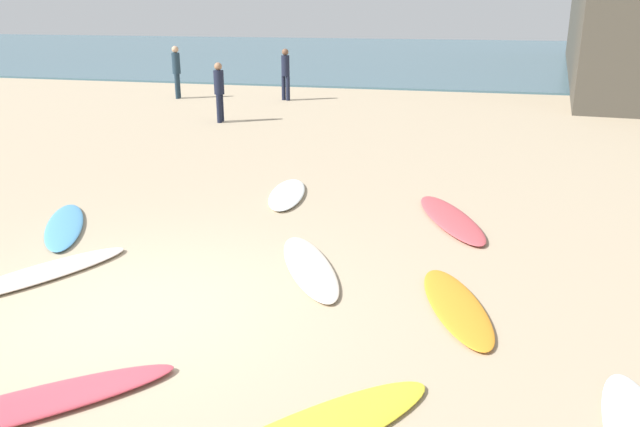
{
  "coord_description": "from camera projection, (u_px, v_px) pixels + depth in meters",
  "views": [
    {
      "loc": [
        3.44,
        -5.42,
        3.1
      ],
      "look_at": [
        1.33,
        2.83,
        0.3
      ],
      "focal_mm": 35.39,
      "sensor_mm": 36.0,
      "label": 1
    }
  ],
  "objects": [
    {
      "name": "beachgoer_far",
      "position": [
        286.0,
        72.0,
        21.67
      ],
      "size": [
        0.37,
        0.37,
        1.75
      ],
      "rotation": [
        0.0,
        0.0,
        5.85
      ],
      "color": "#191E33",
      "rests_on": "ground_plane"
    },
    {
      "name": "beachgoer_mid",
      "position": [
        176.0,
        69.0,
        22.14
      ],
      "size": [
        0.33,
        0.34,
        1.81
      ],
      "rotation": [
        0.0,
        0.0,
        1.78
      ],
      "color": "#1E3342",
      "rests_on": "ground_plane"
    },
    {
      "name": "surfboard_3",
      "position": [
        287.0,
        194.0,
        10.81
      ],
      "size": [
        0.88,
        1.99,
        0.09
      ],
      "primitive_type": "ellipsoid",
      "rotation": [
        0.0,
        0.0,
        0.17
      ],
      "color": "white",
      "rests_on": "ground_plane"
    },
    {
      "name": "surfboard_2",
      "position": [
        65.0,
        226.0,
        9.24
      ],
      "size": [
        1.56,
        2.13,
        0.08
      ],
      "primitive_type": "ellipsoid",
      "rotation": [
        0.0,
        0.0,
        3.68
      ],
      "color": "#4E99D2",
      "rests_on": "ground_plane"
    },
    {
      "name": "surfboard_4",
      "position": [
        310.0,
        267.0,
        7.81
      ],
      "size": [
        1.45,
        2.15,
        0.07
      ],
      "primitive_type": "ellipsoid",
      "rotation": [
        0.0,
        0.0,
        0.47
      ],
      "color": "#F3E0CA",
      "rests_on": "ground_plane"
    },
    {
      "name": "surfboard_5",
      "position": [
        456.0,
        306.0,
        6.79
      ],
      "size": [
        1.13,
        2.02,
        0.07
      ],
      "primitive_type": "ellipsoid",
      "rotation": [
        0.0,
        0.0,
        0.32
      ],
      "color": "orange",
      "rests_on": "ground_plane"
    },
    {
      "name": "ground_plane",
      "position": [
        135.0,
        310.0,
        6.77
      ],
      "size": [
        120.0,
        120.0,
        0.0
      ],
      "primitive_type": "plane",
      "color": "tan"
    },
    {
      "name": "surfboard_8",
      "position": [
        17.0,
        408.0,
        5.04
      ],
      "size": [
        2.21,
        2.09,
        0.09
      ],
      "primitive_type": "ellipsoid",
      "rotation": [
        0.0,
        0.0,
        -0.82
      ],
      "color": "#D94756",
      "rests_on": "ground_plane"
    },
    {
      "name": "surfboard_0",
      "position": [
        451.0,
        218.0,
        9.55
      ],
      "size": [
        1.46,
        2.42,
        0.09
      ],
      "primitive_type": "ellipsoid",
      "rotation": [
        0.0,
        0.0,
        0.39
      ],
      "color": "#D34C53",
      "rests_on": "ground_plane"
    },
    {
      "name": "beachgoer_near",
      "position": [
        219.0,
        89.0,
        17.52
      ],
      "size": [
        0.31,
        0.34,
        1.65
      ],
      "rotation": [
        0.0,
        0.0,
        1.68
      ],
      "color": "#191E33",
      "rests_on": "ground_plane"
    },
    {
      "name": "ocean_water",
      "position": [
        434.0,
        54.0,
        43.09
      ],
      "size": [
        120.0,
        40.0,
        0.08
      ],
      "primitive_type": "cube",
      "color": "#426675",
      "rests_on": "ground_plane"
    },
    {
      "name": "surfboard_1",
      "position": [
        41.0,
        273.0,
        7.6
      ],
      "size": [
        1.52,
        2.25,
        0.08
      ],
      "primitive_type": "ellipsoid",
      "rotation": [
        0.0,
        0.0,
        2.67
      ],
      "color": "silver",
      "rests_on": "ground_plane"
    }
  ]
}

